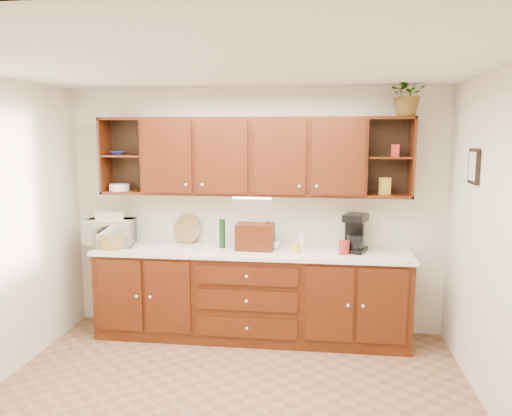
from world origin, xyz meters
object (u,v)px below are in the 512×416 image
(coffee_maker, at_px, (355,233))
(potted_plant, at_px, (408,94))
(microwave, at_px, (110,233))
(bread_box, at_px, (255,237))

(coffee_maker, height_order, potted_plant, potted_plant)
(coffee_maker, bearing_deg, microwave, -158.95)
(microwave, relative_size, coffee_maker, 1.29)
(microwave, relative_size, potted_plant, 1.16)
(microwave, bearing_deg, potted_plant, -6.70)
(microwave, height_order, coffee_maker, coffee_maker)
(bread_box, bearing_deg, potted_plant, 4.75)
(bread_box, height_order, potted_plant, potted_plant)
(potted_plant, bearing_deg, bread_box, -176.69)
(bread_box, xyz_separation_m, potted_plant, (1.48, 0.09, 1.43))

